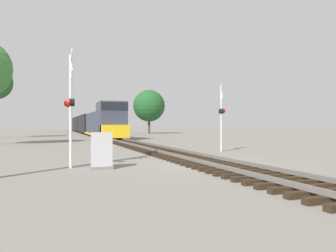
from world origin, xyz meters
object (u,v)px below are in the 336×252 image
freight_train (85,124)px  crossing_signal_near (70,104)px  crossing_signal_far (222,113)px  relay_cabinet (102,151)px  tree_deep_background (149,106)px

freight_train → crossing_signal_near: size_ratio=15.38×
freight_train → crossing_signal_far: bearing=-85.7°
crossing_signal_far → relay_cabinet: bearing=143.8°
crossing_signal_near → tree_deep_background: size_ratio=0.55×
crossing_signal_far → relay_cabinet: crossing_signal_far is taller
crossing_signal_near → tree_deep_background: 50.74m
crossing_signal_near → relay_cabinet: size_ratio=3.28×
freight_train → crossing_signal_far: 51.30m
crossing_signal_near → relay_cabinet: 2.27m
freight_train → tree_deep_background: bearing=-36.7°
crossing_signal_far → tree_deep_background: bearing=9.9°
crossing_signal_far → tree_deep_background: (7.52, 42.69, 2.93)m
tree_deep_background → crossing_signal_far: bearing=-100.0°
relay_cabinet → tree_deep_background: tree_deep_background is taller
crossing_signal_far → relay_cabinet: 10.29m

